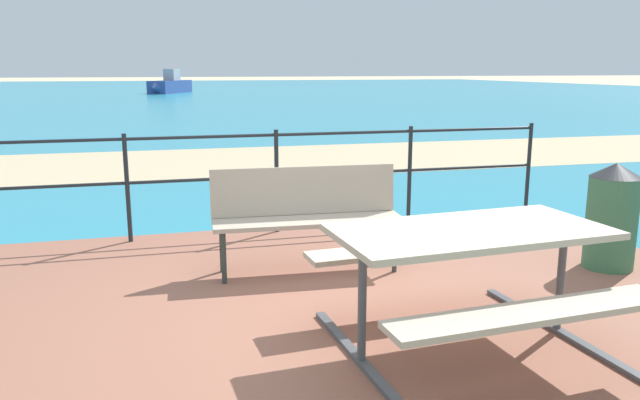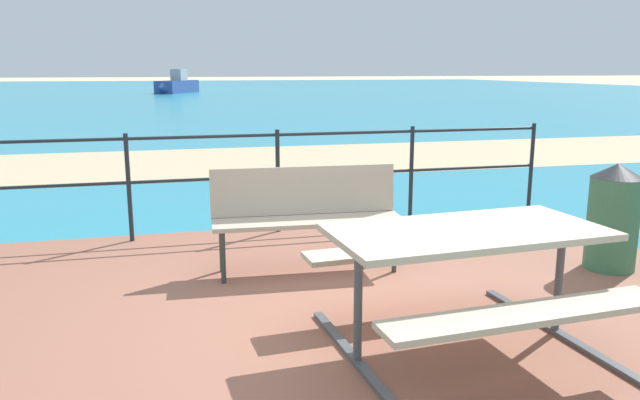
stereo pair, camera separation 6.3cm
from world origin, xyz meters
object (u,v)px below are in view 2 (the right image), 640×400
object	(u,v)px
picnic_table	(466,256)
boat_near	(177,85)
trash_bin	(613,217)
park_bench	(306,209)

from	to	relation	value
picnic_table	boat_near	bearing A→B (deg)	86.91
picnic_table	trash_bin	size ratio (longest dim) A/B	1.88
picnic_table	boat_near	xyz separation A→B (m)	(-0.54, 42.07, -0.11)
park_bench	trash_bin	world-z (taller)	trash_bin
picnic_table	park_bench	world-z (taller)	park_bench
trash_bin	boat_near	world-z (taller)	boat_near
picnic_table	park_bench	xyz separation A→B (m)	(-0.58, 1.72, -0.06)
park_bench	trash_bin	xyz separation A→B (m)	(2.50, -0.63, -0.07)
boat_near	picnic_table	bearing A→B (deg)	27.10
park_bench	trash_bin	size ratio (longest dim) A/B	1.76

